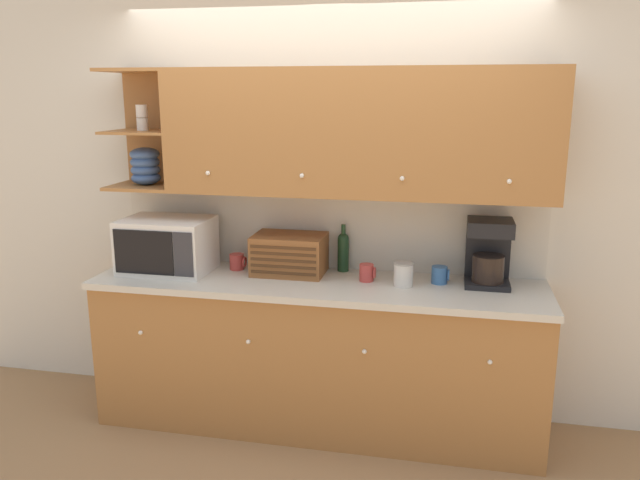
# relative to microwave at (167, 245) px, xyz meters

# --- Properties ---
(ground_plane) EXTENTS (24.00, 24.00, 0.00)m
(ground_plane) POSITION_rel_microwave_xyz_m (0.94, 0.29, -1.09)
(ground_plane) COLOR #9E754C
(wall_back) EXTENTS (5.04, 0.06, 2.60)m
(wall_back) POSITION_rel_microwave_xyz_m (0.94, 0.32, 0.21)
(wall_back) COLOR beige
(wall_back) RESTS_ON ground_plane
(counter_unit) EXTENTS (2.66, 0.63, 0.92)m
(counter_unit) POSITION_rel_microwave_xyz_m (0.94, -0.01, -0.63)
(counter_unit) COLOR #A36B38
(counter_unit) RESTS_ON ground_plane
(backsplash_panel) EXTENTS (2.64, 0.01, 0.50)m
(backsplash_panel) POSITION_rel_microwave_xyz_m (0.94, 0.29, 0.09)
(backsplash_panel) COLOR beige
(backsplash_panel) RESTS_ON counter_unit
(upper_cabinets) EXTENTS (2.64, 0.40, 0.72)m
(upper_cabinets) POSITION_rel_microwave_xyz_m (1.10, 0.11, 0.69)
(upper_cabinets) COLOR #A36B38
(upper_cabinets) RESTS_ON backsplash_panel
(microwave) EXTENTS (0.53, 0.39, 0.33)m
(microwave) POSITION_rel_microwave_xyz_m (0.00, 0.00, 0.00)
(microwave) COLOR silver
(microwave) RESTS_ON counter_unit
(mug_blue_second) EXTENTS (0.10, 0.09, 0.10)m
(mug_blue_second) POSITION_rel_microwave_xyz_m (0.41, 0.12, -0.12)
(mug_blue_second) COLOR #B73D38
(mug_blue_second) RESTS_ON counter_unit
(bread_box) EXTENTS (0.43, 0.30, 0.24)m
(bread_box) POSITION_rel_microwave_xyz_m (0.75, 0.11, -0.05)
(bread_box) COLOR brown
(bread_box) RESTS_ON counter_unit
(wine_bottle) EXTENTS (0.07, 0.07, 0.29)m
(wine_bottle) POSITION_rel_microwave_xyz_m (1.06, 0.23, -0.03)
(wine_bottle) COLOR #19381E
(wine_bottle) RESTS_ON counter_unit
(mug_patterned_third) EXTENTS (0.10, 0.08, 0.10)m
(mug_patterned_third) POSITION_rel_microwave_xyz_m (1.23, 0.05, -0.11)
(mug_patterned_third) COLOR #B73D38
(mug_patterned_third) RESTS_ON counter_unit
(storage_canister) EXTENTS (0.12, 0.12, 0.14)m
(storage_canister) POSITION_rel_microwave_xyz_m (1.45, -0.01, -0.10)
(storage_canister) COLOR silver
(storage_canister) RESTS_ON counter_unit
(mug) EXTENTS (0.10, 0.09, 0.10)m
(mug) POSITION_rel_microwave_xyz_m (1.65, 0.09, -0.11)
(mug) COLOR #38669E
(mug) RESTS_ON counter_unit
(coffee_maker) EXTENTS (0.25, 0.24, 0.39)m
(coffee_maker) POSITION_rel_microwave_xyz_m (1.92, 0.12, 0.03)
(coffee_maker) COLOR black
(coffee_maker) RESTS_ON counter_unit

